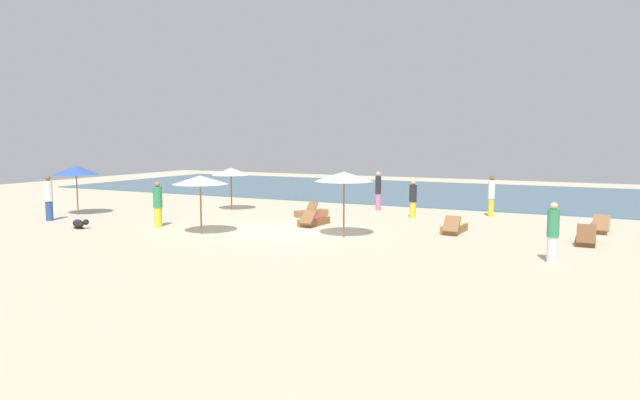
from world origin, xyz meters
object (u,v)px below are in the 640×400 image
person_3 (413,199)px  person_1 (158,204)px  person_5 (378,190)px  umbrella_3 (76,170)px  umbrella_1 (231,171)px  lounger_3 (311,213)px  lounger_0 (586,239)px  dog (79,224)px  umbrella_0 (200,180)px  umbrella_2 (344,176)px  lounger_1 (454,228)px  lounger_4 (313,221)px  person_4 (49,198)px  person_0 (491,195)px  lounger_2 (599,227)px  person_2 (553,232)px

person_3 → person_1: bearing=-140.7°
person_5 → umbrella_3: bearing=-147.9°
umbrella_1 → lounger_3: bearing=-4.6°
person_1 → person_3: bearing=39.3°
lounger_0 → dog: size_ratio=2.01×
lounger_3 → person_1: 6.73m
dog → person_3: bearing=38.4°
lounger_0 → person_5: bearing=151.3°
umbrella_0 → umbrella_2: size_ratio=0.92×
lounger_1 → lounger_3: 6.88m
lounger_4 → person_1: bearing=-150.4°
lounger_4 → person_1: person_1 is taller
lounger_1 → person_4: bearing=-164.3°
person_0 → person_3: (-3.03, -1.94, -0.12)m
umbrella_1 → person_4: (-4.90, -6.40, -0.90)m
umbrella_0 → umbrella_2: 5.25m
umbrella_0 → lounger_1: 9.54m
umbrella_3 → person_4: bearing=-75.3°
person_4 → person_5: 14.76m
person_5 → person_3: bearing=-37.0°
lounger_0 → lounger_3: (-11.18, 1.73, 0.00)m
person_3 → dog: bearing=-141.6°
person_1 → lounger_2: bearing=22.1°
person_2 → person_0: bearing=109.6°
lounger_4 → umbrella_2: bearing=-41.5°
umbrella_0 → lounger_4: size_ratio=1.23×
umbrella_1 → person_4: size_ratio=1.07×
lounger_2 → umbrella_0: bearing=-151.8°
lounger_0 → person_3: bearing=154.4°
umbrella_1 → person_4: bearing=-127.4°
dog → lounger_2: bearing=24.0°
umbrella_2 → dog: (-10.04, -2.82, -1.98)m
umbrella_3 → lounger_1: bearing=9.1°
person_5 → person_0: bearing=2.5°
umbrella_3 → person_3: (14.18, 5.76, -1.21)m
lounger_3 → person_2: bearing=-26.9°
umbrella_0 → person_2: bearing=2.9°
lounger_4 → umbrella_1: bearing=156.2°
lounger_2 → person_2: person_2 is taller
umbrella_1 → person_2: umbrella_1 is taller
person_1 → person_5: size_ratio=0.95×
umbrella_0 → person_4: bearing=-178.8°
person_5 → umbrella_1: bearing=-155.6°
person_1 → person_4: 5.38m
umbrella_1 → lounger_3: size_ratio=1.21×
umbrella_1 → person_1: 5.70m
umbrella_3 → lounger_4: 11.51m
umbrella_0 → lounger_1: umbrella_0 is taller
lounger_3 → person_1: size_ratio=0.95×
lounger_1 → person_2: bearing=-46.2°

